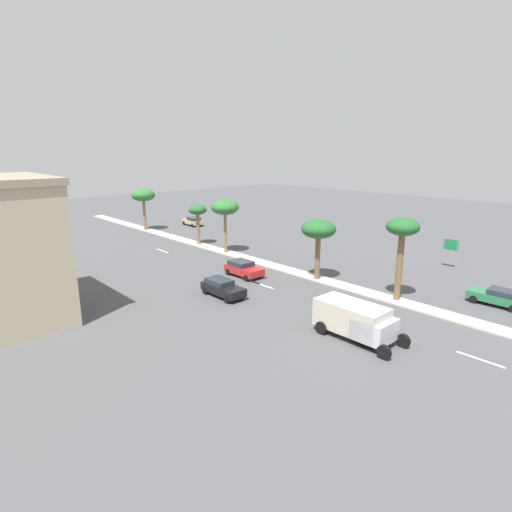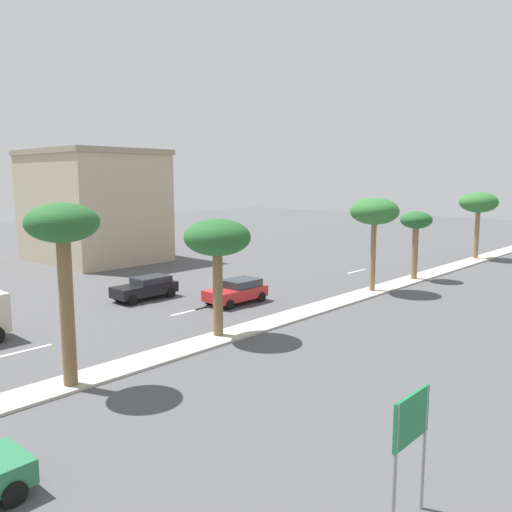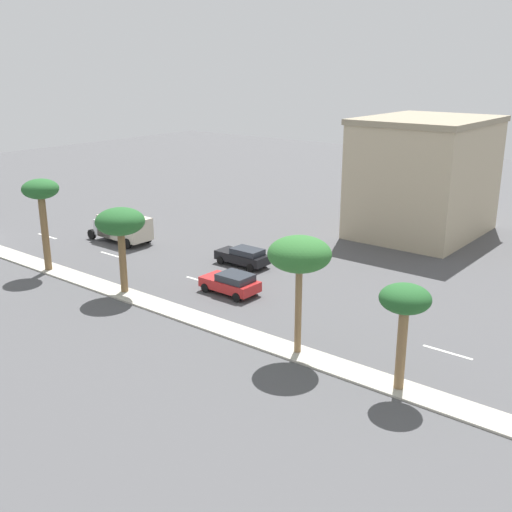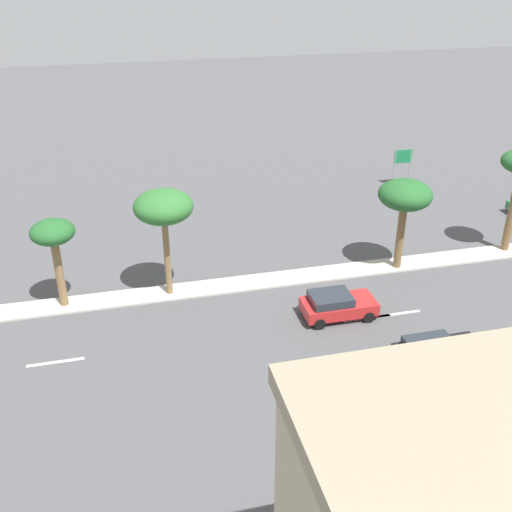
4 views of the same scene
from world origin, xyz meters
name	(u,v)px [view 4 (image 4 of 4)]	position (x,y,z in m)	size (l,w,h in m)	color
ground_plane	(270,281)	(0.00, 29.31, 0.00)	(160.00, 160.00, 0.00)	#4C4C4F
median_curb	(133,297)	(0.00, 37.68, 0.06)	(1.80, 75.37, 0.12)	#B7B2A3
lane_stripe_inboard	(397,314)	(-5.32, 23.30, 0.01)	(0.20, 2.80, 0.01)	silver
lane_stripe_near	(367,318)	(-5.32, 25.12, 0.01)	(0.20, 2.80, 0.01)	silver
lane_stripe_center	(55,362)	(-5.32, 41.88, 0.01)	(0.20, 2.80, 0.01)	silver
directional_road_sign	(403,160)	(13.44, 14.07, 2.27)	(0.10, 1.58, 3.15)	gray
palm_tree_inboard	(405,197)	(-0.28, 20.93, 4.93)	(3.30, 3.30, 5.85)	brown
palm_tree_mid	(163,208)	(-0.09, 35.53, 5.58)	(3.35, 3.35, 6.47)	olive
palm_tree_leading	(53,236)	(0.07, 41.60, 4.47)	(2.43, 2.43, 5.28)	olive
sedan_black_center	(436,351)	(-9.96, 23.48, 0.78)	(1.89, 4.33, 1.45)	black
sedan_red_near	(337,305)	(-4.75, 26.75, 0.79)	(2.10, 4.09, 1.49)	red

